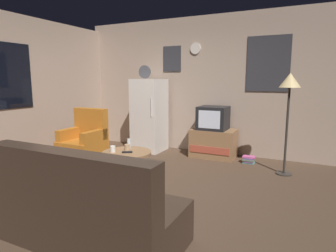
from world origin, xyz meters
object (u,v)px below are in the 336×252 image
(wine_glass, at_px, (129,144))
(armchair, at_px, (84,143))
(mug_ceramic_tan, at_px, (127,147))
(coffee_table, at_px, (127,166))
(standing_lamp, at_px, (290,88))
(book_stack, at_px, (249,160))
(remote_control, at_px, (127,152))
(couch, at_px, (87,211))
(tv_stand, at_px, (214,143))
(mug_ceramic_white, at_px, (113,149))
(crt_tv, at_px, (213,118))
(fridge, at_px, (149,115))

(wine_glass, height_order, armchair, armchair)
(mug_ceramic_tan, bearing_deg, wine_glass, 109.92)
(wine_glass, relative_size, armchair, 0.16)
(wine_glass, bearing_deg, armchair, 164.26)
(coffee_table, bearing_deg, standing_lamp, 32.68)
(wine_glass, bearing_deg, book_stack, 44.49)
(remote_control, bearing_deg, coffee_table, 98.68)
(wine_glass, bearing_deg, couch, -68.05)
(tv_stand, bearing_deg, armchair, -147.14)
(coffee_table, distance_m, mug_ceramic_white, 0.33)
(crt_tv, relative_size, standing_lamp, 0.34)
(standing_lamp, distance_m, mug_ceramic_tan, 2.61)
(fridge, xyz_separation_m, coffee_table, (0.62, -1.76, -0.53))
(crt_tv, xyz_separation_m, couch, (-0.13, -3.38, -0.45))
(coffee_table, bearing_deg, mug_ceramic_white, -151.06)
(wine_glass, distance_m, mug_ceramic_white, 0.30)
(mug_ceramic_tan, relative_size, remote_control, 0.60)
(mug_ceramic_white, relative_size, armchair, 0.09)
(standing_lamp, distance_m, wine_glass, 2.59)
(tv_stand, xyz_separation_m, armchair, (-2.04, -1.32, 0.07))
(tv_stand, distance_m, mug_ceramic_white, 2.17)
(mug_ceramic_white, bearing_deg, fridge, 103.34)
(standing_lamp, height_order, mug_ceramic_white, standing_lamp)
(armchair, bearing_deg, coffee_table, -22.26)
(crt_tv, bearing_deg, wine_glass, -116.47)
(crt_tv, bearing_deg, mug_ceramic_tan, -114.12)
(remote_control, relative_size, couch, 0.09)
(crt_tv, distance_m, wine_glass, 1.87)
(mug_ceramic_tan, distance_m, armchair, 1.32)
(mug_ceramic_white, xyz_separation_m, book_stack, (1.64, 1.81, -0.42))
(mug_ceramic_tan, bearing_deg, fridge, 108.71)
(coffee_table, xyz_separation_m, couch, (0.61, -1.53, 0.09))
(fridge, height_order, coffee_table, fridge)
(tv_stand, xyz_separation_m, book_stack, (0.70, -0.14, -0.20))
(fridge, distance_m, book_stack, 2.19)
(armchair, height_order, book_stack, armchair)
(wine_glass, height_order, remote_control, wine_glass)
(couch, height_order, book_stack, couch)
(fridge, height_order, standing_lamp, fridge)
(crt_tv, distance_m, coffee_table, 2.06)
(remote_control, xyz_separation_m, armchair, (-1.32, 0.57, -0.11))
(standing_lamp, distance_m, armchair, 3.60)
(tv_stand, height_order, remote_control, tv_stand)
(wine_glass, xyz_separation_m, book_stack, (1.55, 1.52, -0.45))
(tv_stand, xyz_separation_m, mug_ceramic_white, (-0.93, -1.94, 0.22))
(wine_glass, relative_size, book_stack, 0.69)
(tv_stand, distance_m, coffee_table, 2.00)
(standing_lamp, bearing_deg, coffee_table, -147.32)
(book_stack, bearing_deg, standing_lamp, -31.45)
(coffee_table, relative_size, remote_control, 4.80)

